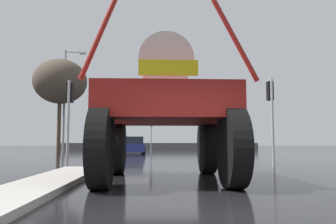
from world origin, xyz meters
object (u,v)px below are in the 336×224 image
traffic_signal_near_left (70,104)px  streetlight_far_left (66,97)px  traffic_signal_near_right (271,103)px  traffic_signal_far_right (218,122)px  oversize_sprayer (165,112)px  sedan_ahead (134,146)px  bare_tree_left (60,82)px  traffic_signal_far_left (151,127)px

traffic_signal_near_left → streetlight_far_left: bearing=105.5°
traffic_signal_near_right → traffic_signal_far_right: size_ratio=0.95×
oversize_sprayer → sedan_ahead: 20.53m
traffic_signal_near_right → streetlight_far_left: size_ratio=0.46×
traffic_signal_far_right → sedan_ahead: bearing=-166.9°
traffic_signal_near_left → streetlight_far_left: streetlight_far_left is taller
oversize_sprayer → sedan_ahead: (-2.08, 20.38, -1.24)m
traffic_signal_near_right → bare_tree_left: 16.69m
oversize_sprayer → traffic_signal_near_left: (-3.95, 4.79, 0.76)m
sedan_ahead → traffic_signal_far_right: traffic_signal_far_right is taller
sedan_ahead → bare_tree_left: 8.65m
traffic_signal_far_right → bare_tree_left: bearing=-153.9°
sedan_ahead → traffic_signal_near_left: (-1.87, -15.60, 2.00)m
traffic_signal_near_right → bare_tree_left: bearing=138.4°
traffic_signal_near_left → traffic_signal_far_right: 20.03m
traffic_signal_near_right → traffic_signal_far_left: (-5.42, 17.46, -0.31)m
traffic_signal_far_right → traffic_signal_near_right: bearing=-93.3°
traffic_signal_far_left → traffic_signal_far_right: 6.45m
oversize_sprayer → traffic_signal_far_left: bearing=1.2°
traffic_signal_far_right → streetlight_far_left: (-13.12, -5.56, 1.65)m
sedan_ahead → traffic_signal_far_right: bearing=-82.0°
traffic_signal_far_right → bare_tree_left: (-13.32, -6.53, 2.67)m
bare_tree_left → streetlight_far_left: bearing=78.6°
traffic_signal_far_left → sedan_ahead: bearing=-129.2°
traffic_signal_near_left → traffic_signal_near_right: bearing=-0.0°
traffic_signal_far_left → streetlight_far_left: 8.95m
streetlight_far_left → sedan_ahead: bearing=35.7°
sedan_ahead → traffic_signal_far_left: (1.52, 1.86, 1.80)m
traffic_signal_far_right → traffic_signal_far_left: bearing=179.9°
traffic_signal_near_left → traffic_signal_far_left: (3.39, 17.46, -0.20)m
bare_tree_left → traffic_signal_near_left: bearing=-72.3°
oversize_sprayer → traffic_signal_far_right: bearing=-15.0°
sedan_ahead → streetlight_far_left: 7.46m
bare_tree_left → traffic_signal_far_right: bearing=26.1°
traffic_signal_near_right → bare_tree_left: size_ratio=0.53×
traffic_signal_near_right → traffic_signal_far_right: (1.02, 17.45, 0.14)m
traffic_signal_far_right → bare_tree_left: bare_tree_left is taller
oversize_sprayer → traffic_signal_near_right: bearing=-45.7°
traffic_signal_far_left → traffic_signal_far_right: (6.44, -0.01, 0.45)m
traffic_signal_far_left → bare_tree_left: 9.99m
traffic_signal_near_left → streetlight_far_left: (-3.30, 11.88, 1.90)m
oversize_sprayer → traffic_signal_far_left: 22.26m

